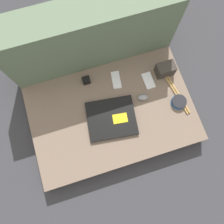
{
  "coord_description": "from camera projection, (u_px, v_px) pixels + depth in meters",
  "views": [
    {
      "loc": [
        -0.1,
        -0.33,
        1.44
      ],
      "look_at": [
        0.0,
        0.0,
        0.13
      ],
      "focal_mm": 35.0,
      "sensor_mm": 36.0,
      "label": 1
    }
  ],
  "objects": [
    {
      "name": "couch_seat",
      "position": [
        112.0,
        115.0,
        1.43
      ],
      "size": [
        1.03,
        0.67,
        0.11
      ],
      "color": "#7A6656",
      "rests_on": "ground_plane"
    },
    {
      "name": "ground_plane",
      "position": [
        112.0,
        117.0,
        1.48
      ],
      "size": [
        8.0,
        8.0,
        0.0
      ],
      "primitive_type": "plane",
      "color": "#38383D"
    },
    {
      "name": "phone_black",
      "position": [
        116.0,
        80.0,
        1.43
      ],
      "size": [
        0.07,
        0.13,
        0.01
      ],
      "rotation": [
        0.0,
        0.0,
        -0.14
      ],
      "color": "silver",
      "rests_on": "couch_seat"
    },
    {
      "name": "camera_pouch",
      "position": [
        165.0,
        69.0,
        1.4
      ],
      "size": [
        0.11,
        0.08,
        0.09
      ],
      "color": "#38332D",
      "rests_on": "couch_seat"
    },
    {
      "name": "couch_backrest",
      "position": [
        91.0,
        40.0,
        1.33
      ],
      "size": [
        1.03,
        0.2,
        0.54
      ],
      "color": "#60755B",
      "rests_on": "ground_plane"
    },
    {
      "name": "drumstick_pair",
      "position": [
        175.0,
        90.0,
        1.41
      ],
      "size": [
        0.08,
        0.35,
        0.01
      ],
      "rotation": [
        0.0,
        0.0,
        0.15
      ],
      "color": "tan",
      "rests_on": "couch_seat"
    },
    {
      "name": "computer_mouse",
      "position": [
        143.0,
        97.0,
        1.38
      ],
      "size": [
        0.07,
        0.06,
        0.04
      ],
      "rotation": [
        0.0,
        0.0,
        -0.28
      ],
      "color": "gray",
      "rests_on": "couch_seat"
    },
    {
      "name": "speaker_puck",
      "position": [
        179.0,
        102.0,
        1.38
      ],
      "size": [
        0.1,
        0.1,
        0.03
      ],
      "color": "#1E569E",
      "rests_on": "couch_seat"
    },
    {
      "name": "phone_silver",
      "position": [
        148.0,
        81.0,
        1.42
      ],
      "size": [
        0.06,
        0.11,
        0.01
      ],
      "rotation": [
        0.0,
        0.0,
        0.01
      ],
      "color": "silver",
      "rests_on": "couch_seat"
    },
    {
      "name": "charger_brick",
      "position": [
        86.0,
        80.0,
        1.41
      ],
      "size": [
        0.05,
        0.04,
        0.04
      ],
      "color": "black",
      "rests_on": "couch_seat"
    },
    {
      "name": "laptop",
      "position": [
        111.0,
        118.0,
        1.35
      ],
      "size": [
        0.33,
        0.29,
        0.03
      ],
      "rotation": [
        0.0,
        0.0,
        -0.13
      ],
      "color": "black",
      "rests_on": "couch_seat"
    }
  ]
}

